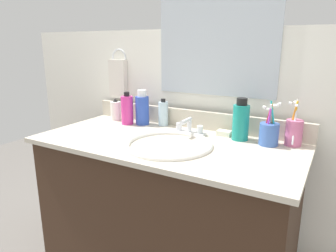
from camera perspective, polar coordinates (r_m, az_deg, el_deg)
The scene contains 17 objects.
vanity_cabinet at distance 1.53m, azimuth -0.45°, elevation -17.84°, with size 1.12×0.51×0.79m, color #382316.
countertop at distance 1.35m, azimuth -0.48°, elevation -3.23°, with size 1.17×0.56×0.02m, color beige.
backsplash at distance 1.57m, azimuth 4.45°, elevation 1.37°, with size 1.17×0.02×0.09m, color beige.
back_wall at distance 1.68m, azimuth 5.22°, elevation -5.05°, with size 2.27×0.04×1.30m, color white.
mirror_panel at distance 1.52m, azimuth 8.99°, elevation 16.23°, with size 0.60×0.01×0.56m, color #B2BCC6.
towel_ring at distance 1.82m, azimuth -9.10°, elevation 12.50°, with size 0.10×0.10×0.01m, color silver.
hand_towel at distance 1.81m, azimuth -9.30°, elevation 8.68°, with size 0.11×0.04×0.22m, color silver.
sink_basin at distance 1.30m, azimuth 0.07°, elevation -4.93°, with size 0.37×0.37×0.11m.
faucet at distance 1.44m, azimuth 3.89°, elevation -0.49°, with size 0.16×0.10×0.08m.
bottle_soap_pink at distance 1.64m, azimuth -7.62°, elevation 3.03°, with size 0.06×0.06×0.17m.
bottle_shampoo_blue at distance 1.62m, azimuth -4.84°, elevation 3.18°, with size 0.07×0.07×0.18m.
bottle_gel_clear at distance 1.60m, azimuth -0.89°, elevation 2.37°, with size 0.05×0.05×0.14m.
bottle_lotion_white at distance 1.74m, azimuth -9.74°, elevation 2.89°, with size 0.06×0.06×0.12m.
bottle_mouthwash_teal at distance 1.38m, azimuth 13.42°, elevation 0.91°, with size 0.07×0.07×0.19m.
cup_blue_plastic at distance 1.35m, azimuth 18.33°, elevation -1.24°, with size 0.08×0.09×0.19m.
cup_pink at distance 1.38m, azimuth 22.42°, elevation -1.01°, with size 0.07×0.09×0.20m.
soap_bar at distance 1.45m, azimuth 10.44°, elevation -1.31°, with size 0.06×0.04×0.02m, color white.
Camera 1 is at (0.65, -1.11, 1.22)m, focal length 32.67 mm.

